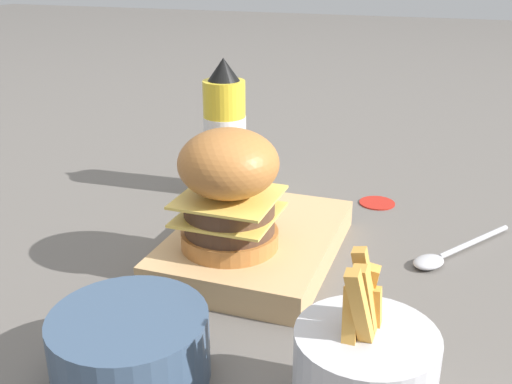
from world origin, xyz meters
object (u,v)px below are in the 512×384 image
object	(u,v)px
fries_basket	(364,377)
spoon	(443,255)
side_bowl	(130,345)
ketchup_bottle	(225,134)
burger	(229,189)
serving_board	(256,243)

from	to	relation	value
fries_basket	spoon	distance (m)	0.31
side_bowl	spoon	xyz separation A→B (m)	(0.31, -0.24, -0.03)
ketchup_bottle	fries_basket	bearing A→B (deg)	-145.87
burger	spoon	bearing A→B (deg)	-63.83
spoon	ketchup_bottle	bearing A→B (deg)	-76.05
ketchup_bottle	fries_basket	xyz separation A→B (m)	(-0.42, -0.29, -0.05)
serving_board	side_bowl	bearing A→B (deg)	173.86
serving_board	ketchup_bottle	distance (m)	0.23
ketchup_bottle	side_bowl	bearing A→B (deg)	-168.37
serving_board	fries_basket	distance (m)	0.29
spoon	burger	bearing A→B (deg)	-30.02
spoon	side_bowl	bearing A→B (deg)	-3.95
burger	spoon	size ratio (longest dim) A/B	0.85
ketchup_bottle	serving_board	bearing A→B (deg)	-148.15
ketchup_bottle	fries_basket	world-z (taller)	ketchup_bottle
side_bowl	spoon	size ratio (longest dim) A/B	0.85
serving_board	burger	bearing A→B (deg)	162.51
burger	ketchup_bottle	size ratio (longest dim) A/B	0.67
burger	ketchup_bottle	xyz separation A→B (m)	(0.23, 0.10, -0.01)
serving_board	spoon	world-z (taller)	serving_board
side_bowl	ketchup_bottle	bearing A→B (deg)	11.63
ketchup_bottle	side_bowl	xyz separation A→B (m)	(-0.43, -0.09, -0.06)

